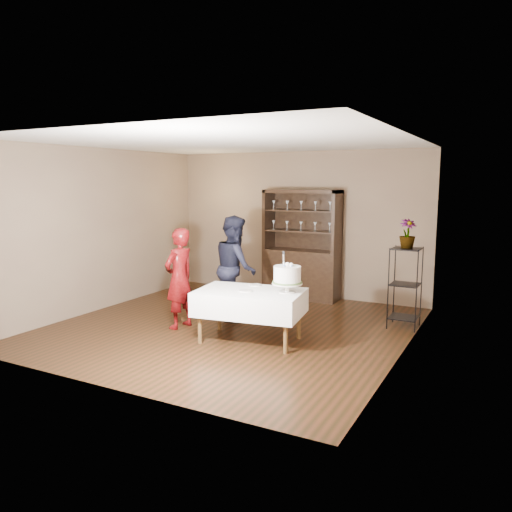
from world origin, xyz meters
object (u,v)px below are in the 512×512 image
object	(u,v)px
man	(235,267)
china_hutch	(302,262)
plant_etagere	(405,284)
cake_table	(250,303)
cake	(287,276)
woman	(179,278)
potted_plant	(407,234)

from	to	relation	value
man	china_hutch	bearing A→B (deg)	-51.97
plant_etagere	cake_table	distance (m)	2.37
man	cake_table	bearing A→B (deg)	-179.40
plant_etagere	cake	world-z (taller)	cake
cake	china_hutch	bearing A→B (deg)	108.45
woman	man	bearing A→B (deg)	159.88
china_hutch	cake_table	xyz separation A→B (m)	(0.36, -2.68, -0.13)
plant_etagere	woman	world-z (taller)	woman
woman	cake	world-z (taller)	woman
plant_etagere	cake_table	xyz separation A→B (m)	(-1.72, -1.63, -0.12)
plant_etagere	cake_table	bearing A→B (deg)	-136.49
china_hutch	man	xyz separation A→B (m)	(-0.41, -1.74, 0.15)
cake_table	potted_plant	size ratio (longest dim) A/B	3.57
cake_table	potted_plant	xyz separation A→B (m)	(1.72, 1.62, 0.86)
plant_etagere	cake	distance (m)	1.96
man	potted_plant	xyz separation A→B (m)	(2.49, 0.68, 0.59)
cake_table	potted_plant	world-z (taller)	potted_plant
woman	china_hutch	bearing A→B (deg)	169.41
china_hutch	potted_plant	xyz separation A→B (m)	(2.08, -1.06, 0.74)
man	potted_plant	world-z (taller)	man
plant_etagere	cake	xyz separation A→B (m)	(-1.23, -1.51, 0.27)
cake	potted_plant	world-z (taller)	potted_plant
cake_table	man	world-z (taller)	man
cake_table	man	xyz separation A→B (m)	(-0.77, 0.94, 0.28)
china_hutch	cake	xyz separation A→B (m)	(0.85, -2.56, 0.26)
cake_table	plant_etagere	bearing A→B (deg)	43.51
cake_table	woman	bearing A→B (deg)	176.11
plant_etagere	cake	bearing A→B (deg)	-129.15
china_hutch	woman	world-z (taller)	china_hutch
china_hutch	man	world-z (taller)	china_hutch
plant_etagere	woman	xyz separation A→B (m)	(-2.94, -1.55, 0.09)
woman	man	size ratio (longest dim) A/B	0.91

